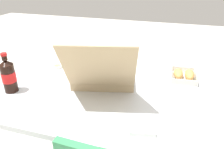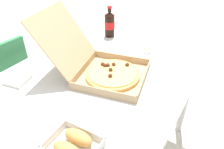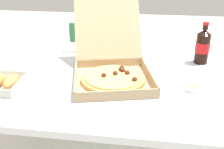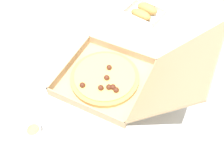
{
  "view_description": "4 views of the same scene",
  "coord_description": "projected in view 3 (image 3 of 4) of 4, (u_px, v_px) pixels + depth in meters",
  "views": [
    {
      "loc": [
        -0.31,
        1.06,
        1.34
      ],
      "look_at": [
        0.04,
        -0.09,
        0.75
      ],
      "focal_mm": 34.76,
      "sensor_mm": 36.0,
      "label": 1
    },
    {
      "loc": [
        -0.72,
        -0.59,
        1.4
      ],
      "look_at": [
        0.08,
        -0.08,
        0.75
      ],
      "focal_mm": 34.13,
      "sensor_mm": 36.0,
      "label": 2
    },
    {
      "loc": [
        0.23,
        -1.16,
        1.26
      ],
      "look_at": [
        0.08,
        -0.08,
        0.76
      ],
      "focal_mm": 41.59,
      "sensor_mm": 36.0,
      "label": 3
    },
    {
      "loc": [
        0.55,
        0.35,
        1.55
      ],
      "look_at": [
        0.06,
        -0.06,
        0.75
      ],
      "focal_mm": 38.17,
      "sensor_mm": 36.0,
      "label": 4
    }
  ],
  "objects": [
    {
      "name": "napkin_pile",
      "position": [
        73.0,
        49.0,
        1.61
      ],
      "size": [
        0.13,
        0.13,
        0.02
      ],
      "primitive_type": "cube",
      "rotation": [
        0.0,
        0.0,
        0.2
      ],
      "color": "white",
      "rests_on": "dining_table"
    },
    {
      "name": "cola_bottle",
      "position": [
        203.0,
        46.0,
        1.39
      ],
      "size": [
        0.07,
        0.07,
        0.22
      ],
      "color": "black",
      "rests_on": "dining_table"
    },
    {
      "name": "dining_table",
      "position": [
        98.0,
        86.0,
        1.32
      ],
      "size": [
        1.35,
        0.96,
        0.73
      ],
      "color": "silver",
      "rests_on": "ground_plane"
    },
    {
      "name": "chair",
      "position": [
        99.0,
        64.0,
        2.06
      ],
      "size": [
        0.42,
        0.42,
        0.83
      ],
      "color": "#338451",
      "rests_on": "ground_plane"
    },
    {
      "name": "bread_side_box",
      "position": [
        4.0,
        82.0,
        1.15
      ],
      "size": [
        0.16,
        0.2,
        0.06
      ],
      "color": "white",
      "rests_on": "dining_table"
    },
    {
      "name": "paper_menu",
      "position": [
        161.0,
        55.0,
        1.53
      ],
      "size": [
        0.25,
        0.22,
        0.0
      ],
      "primitive_type": "cube",
      "rotation": [
        0.0,
        0.0,
        -0.39
      ],
      "color": "white",
      "rests_on": "dining_table"
    },
    {
      "name": "pizza_box_open",
      "position": [
        112.0,
        68.0,
        1.24
      ],
      "size": [
        0.47,
        0.62,
        0.34
      ],
      "color": "tan",
      "rests_on": "dining_table"
    },
    {
      "name": "dipping_sauce_cup",
      "position": [
        192.0,
        89.0,
        1.13
      ],
      "size": [
        0.06,
        0.06,
        0.02
      ],
      "color": "white",
      "rests_on": "dining_table"
    }
  ]
}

